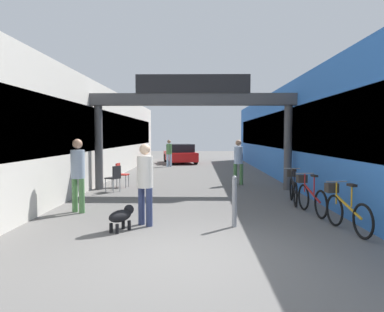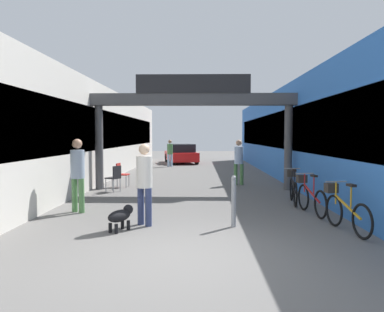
% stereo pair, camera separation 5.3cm
% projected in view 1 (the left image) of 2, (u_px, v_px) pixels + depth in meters
% --- Properties ---
extents(ground_plane, '(80.00, 80.00, 0.00)m').
position_uv_depth(ground_plane, '(186.00, 256.00, 5.97)').
color(ground_plane, '#605E5B').
extents(storefront_left, '(3.00, 26.00, 3.92)m').
position_uv_depth(storefront_left, '(82.00, 135.00, 16.93)').
color(storefront_left, beige).
rests_on(storefront_left, ground_plane).
extents(storefront_right, '(3.00, 26.00, 3.92)m').
position_uv_depth(storefront_right, '(308.00, 135.00, 16.76)').
color(storefront_right, blue).
rests_on(storefront_right, ground_plane).
extents(arcade_sign_gateway, '(7.40, 0.47, 4.03)m').
position_uv_depth(arcade_sign_gateway, '(193.00, 109.00, 13.12)').
color(arcade_sign_gateway, '#4C4C4F').
rests_on(arcade_sign_gateway, ground_plane).
extents(pedestrian_with_dog, '(0.48, 0.48, 1.74)m').
position_uv_depth(pedestrian_with_dog, '(145.00, 179.00, 7.94)').
color(pedestrian_with_dog, navy).
rests_on(pedestrian_with_dog, ground_plane).
extents(pedestrian_companion, '(0.46, 0.46, 1.83)m').
position_uv_depth(pedestrian_companion, '(78.00, 170.00, 9.27)').
color(pedestrian_companion, '#4C7F47').
rests_on(pedestrian_companion, ground_plane).
extents(pedestrian_carrying_crate, '(0.42, 0.42, 1.75)m').
position_uv_depth(pedestrian_carrying_crate, '(238.00, 159.00, 14.57)').
color(pedestrian_carrying_crate, '#4C7F47').
rests_on(pedestrian_carrying_crate, ground_plane).
extents(pedestrian_elderly_walking, '(0.48, 0.48, 1.65)m').
position_uv_depth(pedestrian_elderly_walking, '(169.00, 151.00, 22.88)').
color(pedestrian_elderly_walking, '#A5BFE0').
rests_on(pedestrian_elderly_walking, ground_plane).
extents(dog_on_leash, '(0.53, 0.70, 0.50)m').
position_uv_depth(dog_on_leash, '(122.00, 216.00, 7.52)').
color(dog_on_leash, black).
rests_on(dog_on_leash, ground_plane).
extents(bicycle_orange_nearest, '(0.46, 1.68, 0.98)m').
position_uv_depth(bicycle_orange_nearest, '(345.00, 209.00, 7.52)').
color(bicycle_orange_nearest, black).
rests_on(bicycle_orange_nearest, ground_plane).
extents(bicycle_red_second, '(0.46, 1.68, 0.98)m').
position_uv_depth(bicycle_red_second, '(310.00, 196.00, 9.21)').
color(bicycle_red_second, black).
rests_on(bicycle_red_second, ground_plane).
extents(bicycle_black_third, '(0.46, 1.68, 0.98)m').
position_uv_depth(bicycle_black_third, '(293.00, 188.00, 10.63)').
color(bicycle_black_third, black).
rests_on(bicycle_black_third, ground_plane).
extents(bollard_post_metal, '(0.10, 0.10, 1.08)m').
position_uv_depth(bollard_post_metal, '(234.00, 201.00, 7.85)').
color(bollard_post_metal, gray).
rests_on(bollard_post_metal, ground_plane).
extents(cafe_chair_black_nearer, '(0.54, 0.54, 0.89)m').
position_uv_depth(cafe_chair_black_nearer, '(114.00, 176.00, 12.69)').
color(cafe_chair_black_nearer, gray).
rests_on(cafe_chair_black_nearer, ground_plane).
extents(cafe_chair_red_farther, '(0.45, 0.45, 0.89)m').
position_uv_depth(cafe_chair_red_farther, '(121.00, 173.00, 13.87)').
color(cafe_chair_red_farther, gray).
rests_on(cafe_chair_red_farther, ground_plane).
extents(parked_car_red, '(2.61, 4.29, 1.33)m').
position_uv_depth(parked_car_red, '(180.00, 154.00, 25.95)').
color(parked_car_red, red).
rests_on(parked_car_red, ground_plane).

